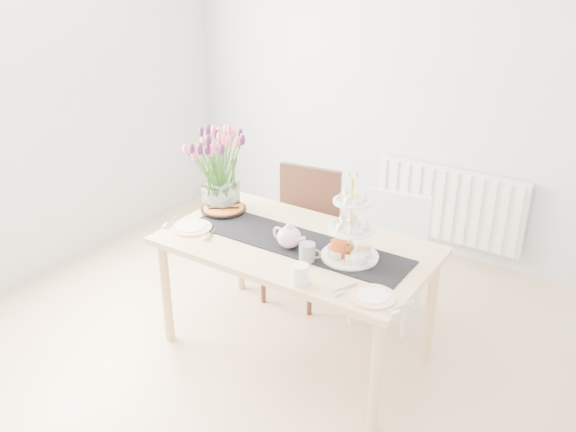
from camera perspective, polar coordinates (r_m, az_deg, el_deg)
The scene contains 16 objects.
room_shell at distance 3.11m, azimuth -6.21°, elevation 3.85°, with size 4.50×4.50×4.50m.
radiator at distance 5.02m, azimuth 14.83°, elevation 1.02°, with size 1.20×0.08×0.60m, color white.
dining_table at distance 3.64m, azimuth 0.76°, elevation -3.59°, with size 1.60×0.90×0.75m.
chair_brown at distance 4.31m, azimuth 1.37°, elevation -0.75°, with size 0.52×0.52×0.93m.
chair_white at distance 4.15m, azimuth 9.72°, elevation -2.98°, with size 0.48×0.48×0.85m.
table_runner at distance 3.60m, azimuth 0.77°, elevation -2.47°, with size 1.40×0.35×0.01m, color black.
tulip_vase at distance 3.95m, azimuth -6.48°, elevation 5.54°, with size 0.66×0.66×0.56m.
cake_stand at distance 3.39m, azimuth 5.86°, elevation -1.92°, with size 0.33×0.33×0.48m.
teapot at distance 3.51m, azimuth 0.10°, elevation -1.99°, with size 0.23×0.18×0.15m, color silver, non-canonical shape.
cream_jug at distance 3.34m, azimuth 6.59°, elevation -4.24°, with size 0.08×0.08×0.08m, color white.
tart_tin at distance 4.02m, azimuth -6.05°, elevation 0.63°, with size 0.30×0.30×0.04m.
mug_grey at distance 3.38m, azimuth 1.80°, elevation -3.45°, with size 0.09×0.09×0.11m, color slate.
mug_white at distance 3.18m, azimuth 1.14°, elevation -5.47°, with size 0.09×0.09×0.11m, color white.
mug_orange at distance 3.42m, azimuth 4.77°, elevation -3.18°, with size 0.09×0.09×0.11m, color #D54817.
plate_left at distance 3.82m, azimuth -8.99°, elevation -1.08°, with size 0.25×0.25×0.01m, color white.
plate_right at distance 3.11m, azimuth 7.93°, elevation -7.49°, with size 0.24×0.24×0.01m, color white.
Camera 1 is at (1.87, -2.23, 2.40)m, focal length 38.00 mm.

